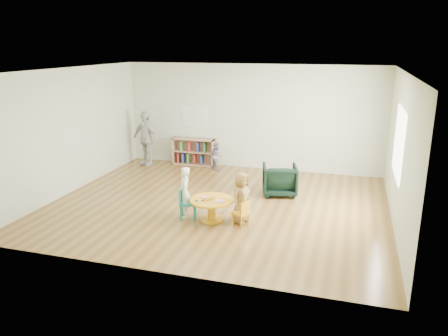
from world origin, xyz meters
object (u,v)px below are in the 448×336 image
(child_right, at_px, (241,197))
(adult_caretaker, at_px, (146,138))
(activity_table, at_px, (212,206))
(kid_chair_left, at_px, (186,202))
(armchair, at_px, (280,180))
(bookshelf, at_px, (194,152))
(toddler, at_px, (216,156))
(kid_chair_right, at_px, (242,213))
(child_left, at_px, (184,192))

(child_right, relative_size, adult_caretaker, 0.65)
(activity_table, xyz_separation_m, kid_chair_left, (-0.52, -0.02, 0.04))
(kid_chair_left, bearing_deg, armchair, 125.69)
(activity_table, xyz_separation_m, bookshelf, (-1.75, 3.71, 0.07))
(toddler, height_order, adult_caretaker, adult_caretaker)
(child_right, distance_m, toddler, 3.67)
(kid_chair_right, distance_m, child_right, 0.30)
(armchair, height_order, toddler, toddler)
(kid_chair_right, bearing_deg, adult_caretaker, 71.91)
(activity_table, distance_m, adult_caretaker, 4.48)
(activity_table, bearing_deg, bookshelf, 115.25)
(child_left, bearing_deg, kid_chair_right, 62.13)
(kid_chair_left, relative_size, adult_caretaker, 0.41)
(adult_caretaker, bearing_deg, toddler, 21.50)
(bookshelf, distance_m, child_right, 4.32)
(armchair, xyz_separation_m, child_left, (-1.57, -1.85, 0.16))
(bookshelf, xyz_separation_m, toddler, (0.77, -0.32, 0.01))
(kid_chair_left, bearing_deg, toddler, 172.39)
(child_right, height_order, adult_caretaker, adult_caretaker)
(child_left, height_order, child_right, child_left)
(bookshelf, height_order, armchair, bookshelf)
(activity_table, height_order, kid_chair_right, kid_chair_right)
(activity_table, bearing_deg, kid_chair_right, -9.83)
(adult_caretaker, bearing_deg, armchair, -1.21)
(kid_chair_right, bearing_deg, bookshelf, 56.91)
(kid_chair_right, height_order, bookshelf, bookshelf)
(armchair, bearing_deg, kid_chair_right, 65.23)
(activity_table, relative_size, toddler, 1.12)
(kid_chair_left, height_order, bookshelf, bookshelf)
(kid_chair_left, relative_size, child_right, 0.62)
(activity_table, relative_size, adult_caretaker, 0.56)
(armchair, bearing_deg, child_right, 61.97)
(child_left, xyz_separation_m, toddler, (-0.42, 3.38, -0.13))
(activity_table, height_order, child_right, child_right)
(activity_table, bearing_deg, armchair, 61.58)
(toddler, bearing_deg, adult_caretaker, 36.55)
(child_left, bearing_deg, child_right, 71.07)
(child_left, bearing_deg, toddler, 165.06)
(adult_caretaker, bearing_deg, child_right, -23.63)
(kid_chair_left, height_order, child_right, child_right)
(activity_table, bearing_deg, toddler, 106.11)
(kid_chair_left, height_order, kid_chair_right, kid_chair_left)
(activity_table, height_order, armchair, armchair)
(child_left, bearing_deg, adult_caretaker, -165.29)
(kid_chair_right, distance_m, child_left, 1.23)
(activity_table, relative_size, armchair, 1.11)
(kid_chair_left, distance_m, bookshelf, 3.94)
(kid_chair_left, xyz_separation_m, kid_chair_right, (1.16, -0.09, -0.07))
(adult_caretaker, bearing_deg, child_left, -34.89)
(kid_chair_right, height_order, child_left, child_left)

